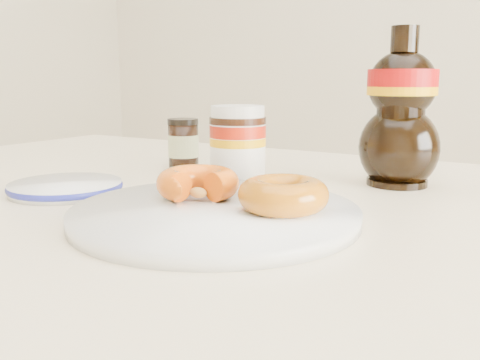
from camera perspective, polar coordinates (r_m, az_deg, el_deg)
The scene contains 8 objects.
dining_table at distance 0.67m, azimuth -0.93°, elevation -9.20°, with size 1.40×0.90×0.75m.
plate at distance 0.56m, azimuth -2.68°, elevation -3.59°, with size 0.30×0.30×0.01m.
donut_bitten at distance 0.60m, azimuth -4.51°, elevation -0.32°, with size 0.09×0.09×0.03m, color orange.
donut_whole at distance 0.54m, azimuth 4.64°, elevation -1.56°, with size 0.09×0.09×0.03m, color #A4670A.
nutella_jar at distance 0.73m, azimuth -0.25°, elevation 4.04°, with size 0.08×0.08×0.11m.
syrup_bottle at distance 0.76m, azimuth 16.79°, elevation 7.41°, with size 0.11×0.09×0.21m, color black, non-canonical shape.
dark_jar at distance 0.88m, azimuth -6.07°, elevation 3.85°, with size 0.05×0.05×0.08m.
blue_rim_saucer at distance 0.72m, azimuth -18.09°, elevation -0.72°, with size 0.14×0.14×0.01m.
Camera 1 is at (0.33, -0.43, 0.90)m, focal length 40.00 mm.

